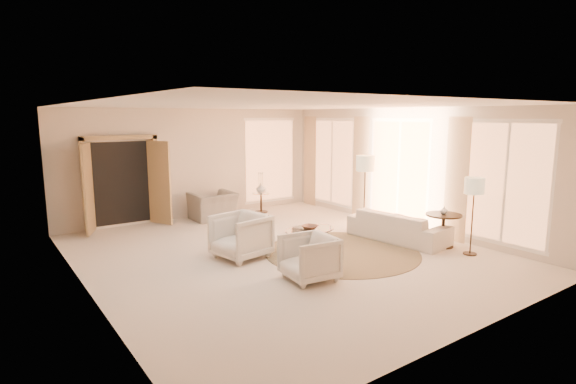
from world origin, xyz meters
TOP-DOWN VIEW (x-y plane):
  - room at (0.00, 0.00)m, footprint 7.04×8.04m
  - windows_right at (3.45, 0.10)m, footprint 0.10×6.40m
  - window_back_corner at (2.30, 3.95)m, footprint 1.70×0.10m
  - curtains_right at (3.40, 1.00)m, footprint 0.06×5.20m
  - french_doors at (-1.90, 3.82)m, footprint 1.95×0.66m
  - area_rug at (0.96, -0.62)m, footprint 3.59×3.59m
  - sofa at (2.50, -0.67)m, footprint 1.09×2.21m
  - armchair_left at (-0.81, 0.22)m, footprint 0.97×1.02m
  - armchair_right at (-0.47, -1.41)m, footprint 0.82×0.86m
  - accent_chair at (0.18, 3.40)m, footprint 1.07×0.70m
  - coffee_table at (0.61, -0.06)m, footprint 1.28×1.28m
  - end_table at (2.88, -1.51)m, footprint 0.71×0.71m
  - side_table at (1.63, 3.40)m, footprint 0.46×0.46m
  - floor_lamp_near at (2.62, 0.46)m, footprint 0.42×0.42m
  - floor_lamp_far at (2.86, -2.15)m, footprint 0.36×0.36m
  - bowl at (0.61, -0.06)m, footprint 0.39×0.39m
  - end_vase at (2.88, -1.51)m, footprint 0.18×0.18m
  - side_vase at (1.63, 3.40)m, footprint 0.33×0.33m

SIDE VIEW (x-z plane):
  - area_rug at x=0.96m, z-range 0.00..0.01m
  - coffee_table at x=0.61m, z-range 0.05..0.45m
  - sofa at x=2.50m, z-range 0.00..0.62m
  - side_table at x=1.63m, z-range 0.06..0.60m
  - armchair_right at x=-0.47m, z-range 0.00..0.80m
  - bowl at x=0.61m, z-range 0.40..0.47m
  - armchair_left at x=-0.81m, z-range 0.00..0.91m
  - end_table at x=2.88m, z-range 0.12..0.79m
  - accent_chair at x=0.18m, z-range 0.00..0.93m
  - side_vase at x=1.63m, z-range 0.54..0.81m
  - end_vase at x=2.88m, z-range 0.66..0.82m
  - french_doors at x=-1.90m, z-range -0.01..2.15m
  - floor_lamp_far at x=2.86m, z-range 0.52..2.00m
  - curtains_right at x=3.40m, z-range 0.00..2.60m
  - windows_right at x=3.45m, z-range 0.15..2.55m
  - window_back_corner at x=2.30m, z-range 0.15..2.55m
  - room at x=0.00m, z-range -0.02..2.81m
  - floor_lamp_near at x=2.62m, z-range 0.60..2.32m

